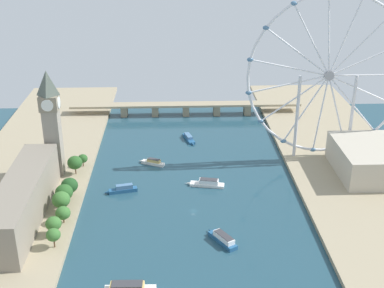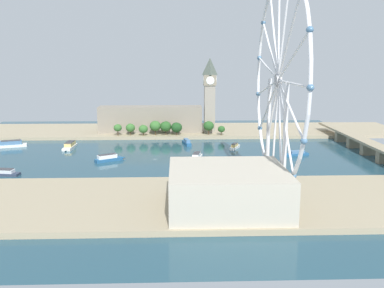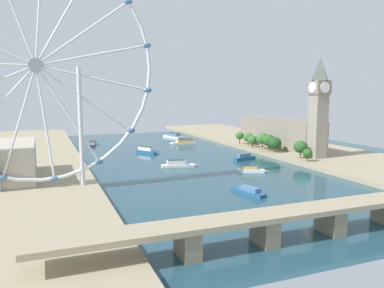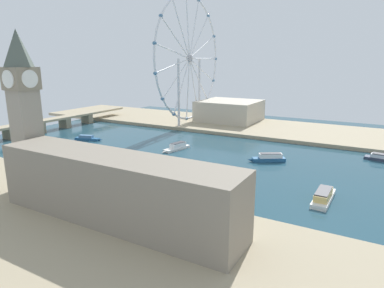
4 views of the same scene
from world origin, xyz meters
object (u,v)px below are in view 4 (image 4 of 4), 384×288
object	(u,v)px
parliament_block	(115,189)
river_bridge	(39,124)
tour_boat_0	(177,147)
tour_boat_4	(134,169)
tour_boat_6	(269,158)
tour_boat_5	(104,153)
riverside_hall	(230,111)
clock_tower	(25,109)
ferris_wheel	(189,59)
tour_boat_7	(324,196)
tour_boat_2	(87,138)

from	to	relation	value
parliament_block	river_bridge	distance (m)	215.37
tour_boat_0	tour_boat_4	world-z (taller)	tour_boat_4
parliament_block	tour_boat_6	size ratio (longest dim) A/B	4.56
tour_boat_5	tour_boat_0	bearing A→B (deg)	162.88
riverside_hall	tour_boat_0	distance (m)	123.59
clock_tower	ferris_wheel	xyz separation A→B (m)	(200.06, 23.75, 23.72)
riverside_hall	tour_boat_0	xyz separation A→B (m)	(-122.61, -10.49, -11.43)
clock_tower	ferris_wheel	size ratio (longest dim) A/B	0.61
ferris_wheel	river_bridge	distance (m)	156.39
clock_tower	river_bridge	bearing A→B (deg)	52.35
ferris_wheel	tour_boat_4	world-z (taller)	ferris_wheel
parliament_block	tour_boat_7	bearing A→B (deg)	-44.81
ferris_wheel	tour_boat_6	size ratio (longest dim) A/B	5.31
tour_boat_2	tour_boat_6	distance (m)	153.47
clock_tower	river_bridge	size ratio (longest dim) A/B	0.35
tour_boat_0	tour_boat_2	distance (m)	83.85
clock_tower	tour_boat_6	distance (m)	148.66
clock_tower	riverside_hall	bearing A→B (deg)	-1.92
river_bridge	tour_boat_5	distance (m)	112.14
clock_tower	ferris_wheel	world-z (taller)	ferris_wheel
tour_boat_4	tour_boat_7	distance (m)	106.27
riverside_hall	tour_boat_7	xyz separation A→B (m)	(-169.18, -122.83, -11.19)
river_bridge	tour_boat_7	bearing A→B (deg)	-97.86
tour_boat_0	tour_boat_7	distance (m)	121.61
tour_boat_0	clock_tower	bearing A→B (deg)	1.75
ferris_wheel	tour_boat_5	xyz separation A→B (m)	(-131.36, -5.81, -64.80)
riverside_hall	tour_boat_0	bearing A→B (deg)	-175.11
clock_tower	parliament_block	size ratio (longest dim) A/B	0.71
riverside_hall	tour_boat_4	size ratio (longest dim) A/B	2.60
tour_boat_6	tour_boat_2	bearing A→B (deg)	-26.15
riverside_hall	tour_boat_7	bearing A→B (deg)	-144.02
parliament_block	riverside_hall	world-z (taller)	parliament_block
riverside_hall	tour_boat_6	distance (m)	143.17
tour_boat_2	tour_boat_6	bearing A→B (deg)	-9.45
riverside_hall	tour_boat_6	xyz separation A→B (m)	(-118.19, -80.03, -11.19)
riverside_hall	river_bridge	xyz separation A→B (m)	(-133.74, 133.94, -5.29)
tour_boat_2	tour_boat_6	xyz separation A→B (m)	(14.77, -152.76, 0.75)
tour_boat_4	parliament_block	bearing A→B (deg)	20.47
tour_boat_5	tour_boat_7	world-z (taller)	tour_boat_7
tour_boat_5	ferris_wheel	bearing A→B (deg)	-152.29
parliament_block	tour_boat_2	world-z (taller)	parliament_block
parliament_block	tour_boat_4	size ratio (longest dim) A/B	4.67
tour_boat_2	tour_boat_5	bearing A→B (deg)	-47.01
tour_boat_5	clock_tower	bearing A→B (deg)	39.81
riverside_hall	tour_boat_6	size ratio (longest dim) A/B	2.54
clock_tower	tour_boat_4	world-z (taller)	clock_tower
parliament_block	tour_boat_4	bearing A→B (deg)	33.09
river_bridge	tour_boat_6	distance (m)	214.61
tour_boat_0	tour_boat_4	size ratio (longest dim) A/B	1.23
tour_boat_6	tour_boat_7	bearing A→B (deg)	98.33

